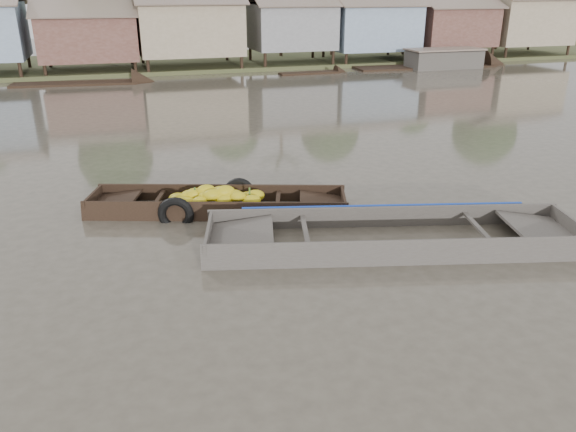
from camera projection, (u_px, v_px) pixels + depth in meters
name	position (u px, v px, depth m)	size (l,w,h in m)	color
ground	(284.00, 268.00, 10.86)	(120.00, 120.00, 0.00)	#474237
riverbank	(191.00, 19.00, 38.73)	(120.00, 12.47, 10.22)	#384723
banana_boat	(214.00, 203.00, 13.60)	(6.36, 3.36, 0.88)	black
viewer_boat	(393.00, 241.00, 11.87)	(8.13, 3.93, 0.63)	#433D38
distant_boats	(404.00, 69.00, 36.35)	(34.03, 15.26, 1.38)	black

